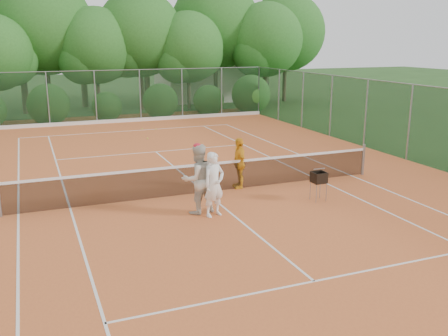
# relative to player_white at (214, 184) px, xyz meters

# --- Properties ---
(ground) EXTENTS (120.00, 120.00, 0.00)m
(ground) POSITION_rel_player_white_xyz_m (0.50, 2.06, -0.91)
(ground) COLOR #214418
(ground) RESTS_ON ground
(clay_court) EXTENTS (18.00, 36.00, 0.02)m
(clay_court) POSITION_rel_player_white_xyz_m (0.50, 2.06, -0.90)
(clay_court) COLOR #D46831
(clay_court) RESTS_ON ground
(club_building) EXTENTS (8.00, 5.00, 3.00)m
(club_building) POSITION_rel_player_white_xyz_m (9.50, 26.06, 0.59)
(club_building) COLOR beige
(club_building) RESTS_ON ground
(tennis_net) EXTENTS (11.97, 0.10, 1.10)m
(tennis_net) POSITION_rel_player_white_xyz_m (0.50, 2.06, -0.38)
(tennis_net) COLOR gray
(tennis_net) RESTS_ON clay_court
(player_white) EXTENTS (0.75, 0.60, 1.78)m
(player_white) POSITION_rel_player_white_xyz_m (0.00, 0.00, 0.00)
(player_white) COLOR white
(player_white) RESTS_ON clay_court
(player_center_grp) EXTENTS (1.06, 0.90, 1.98)m
(player_center_grp) POSITION_rel_player_white_xyz_m (-0.32, 0.40, 0.09)
(player_center_grp) COLOR beige
(player_center_grp) RESTS_ON clay_court
(player_yellow) EXTENTS (0.55, 1.02, 1.65)m
(player_yellow) POSITION_rel_player_white_xyz_m (1.70, 2.22, -0.06)
(player_yellow) COLOR gold
(player_yellow) RESTS_ON clay_court
(ball_hopper) EXTENTS (0.38, 0.38, 0.88)m
(ball_hopper) POSITION_rel_player_white_xyz_m (3.36, 0.10, -0.19)
(ball_hopper) COLOR gray
(ball_hopper) RESTS_ON clay_court
(stray_ball_a) EXTENTS (0.07, 0.07, 0.07)m
(stray_ball_a) POSITION_rel_player_white_xyz_m (1.19, 14.18, -0.86)
(stray_ball_a) COLOR #B6D932
(stray_ball_a) RESTS_ON clay_court
(stray_ball_b) EXTENTS (0.07, 0.07, 0.07)m
(stray_ball_b) POSITION_rel_player_white_xyz_m (1.86, 13.79, -0.86)
(stray_ball_b) COLOR #CBE435
(stray_ball_b) RESTS_ON clay_court
(stray_ball_c) EXTENTS (0.07, 0.07, 0.07)m
(stray_ball_c) POSITION_rel_player_white_xyz_m (0.84, 11.42, -0.86)
(stray_ball_c) COLOR #C5E435
(stray_ball_c) RESTS_ON clay_court
(court_markings) EXTENTS (11.03, 23.83, 0.01)m
(court_markings) POSITION_rel_player_white_xyz_m (0.50, 2.06, -0.89)
(court_markings) COLOR white
(court_markings) RESTS_ON clay_court
(fence_back) EXTENTS (18.07, 0.07, 3.00)m
(fence_back) POSITION_rel_player_white_xyz_m (0.50, 17.06, 0.61)
(fence_back) COLOR #19381E
(fence_back) RESTS_ON clay_court
(tropical_treeline) EXTENTS (32.10, 8.49, 15.03)m
(tropical_treeline) POSITION_rel_player_white_xyz_m (1.93, 22.28, 4.21)
(tropical_treeline) COLOR brown
(tropical_treeline) RESTS_ON ground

